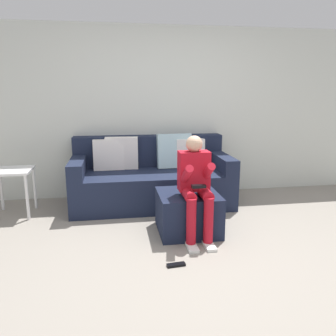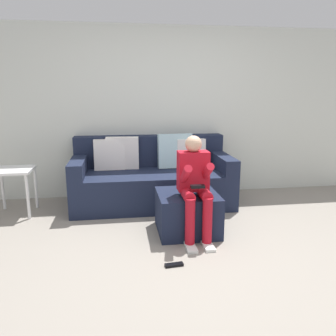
% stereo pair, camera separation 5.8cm
% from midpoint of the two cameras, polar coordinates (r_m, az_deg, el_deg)
% --- Properties ---
extents(ground_plane, '(8.27, 8.27, 0.00)m').
position_cam_midpoint_polar(ground_plane, '(3.25, 6.30, -15.08)').
color(ground_plane, gray).
extents(wall_back, '(6.36, 0.10, 2.40)m').
position_cam_midpoint_polar(wall_back, '(5.03, 0.31, 9.23)').
color(wall_back, silver).
rests_on(wall_back, ground_plane).
extents(couch_sectional, '(2.10, 0.98, 0.94)m').
position_cam_midpoint_polar(couch_sectional, '(4.67, -2.33, -1.65)').
color(couch_sectional, '#192138').
rests_on(couch_sectional, ground_plane).
extents(ottoman, '(0.64, 0.63, 0.44)m').
position_cam_midpoint_polar(ottoman, '(3.75, 3.69, -7.41)').
color(ottoman, '#192138').
rests_on(ottoman, ground_plane).
extents(person_seated, '(0.32, 0.55, 1.07)m').
position_cam_midpoint_polar(person_seated, '(3.48, 4.97, -2.39)').
color(person_seated, red).
rests_on(person_seated, ground_plane).
extents(side_table, '(0.47, 0.47, 0.58)m').
position_cam_midpoint_polar(side_table, '(4.60, -24.11, -1.38)').
color(side_table, white).
rests_on(side_table, ground_plane).
extents(remote_near_ottoman, '(0.17, 0.07, 0.02)m').
position_cam_midpoint_polar(remote_near_ottoman, '(3.13, 1.57, -15.86)').
color(remote_near_ottoman, black).
rests_on(remote_near_ottoman, ground_plane).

